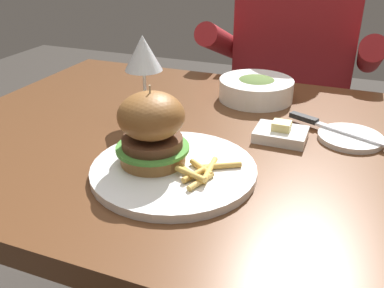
{
  "coord_description": "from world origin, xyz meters",
  "views": [
    {
      "loc": [
        0.2,
        -0.7,
        1.09
      ],
      "look_at": [
        -0.03,
        -0.12,
        0.78
      ],
      "focal_mm": 40.0,
      "sensor_mm": 36.0,
      "label": 1
    }
  ],
  "objects_px": {
    "wine_glass": "(143,56)",
    "bread_plate": "(350,138)",
    "main_plate": "(174,170)",
    "diner_person": "(290,107)",
    "soup_bowl": "(256,88)",
    "table_knife": "(327,126)",
    "burger_sandwich": "(152,128)",
    "butter_dish": "(281,134)"
  },
  "relations": [
    {
      "from": "main_plate",
      "to": "soup_bowl",
      "type": "height_order",
      "value": "soup_bowl"
    },
    {
      "from": "diner_person",
      "to": "butter_dish",
      "type": "bearing_deg",
      "value": -83.11
    },
    {
      "from": "bread_plate",
      "to": "diner_person",
      "type": "distance_m",
      "value": 0.64
    },
    {
      "from": "main_plate",
      "to": "butter_dish",
      "type": "distance_m",
      "value": 0.24
    },
    {
      "from": "main_plate",
      "to": "butter_dish",
      "type": "xyz_separation_m",
      "value": [
        0.14,
        0.19,
        0.0
      ]
    },
    {
      "from": "wine_glass",
      "to": "butter_dish",
      "type": "height_order",
      "value": "wine_glass"
    },
    {
      "from": "diner_person",
      "to": "soup_bowl",
      "type": "bearing_deg",
      "value": -92.82
    },
    {
      "from": "main_plate",
      "to": "wine_glass",
      "type": "xyz_separation_m",
      "value": [
        -0.15,
        0.19,
        0.13
      ]
    },
    {
      "from": "wine_glass",
      "to": "diner_person",
      "type": "distance_m",
      "value": 0.73
    },
    {
      "from": "soup_bowl",
      "to": "diner_person",
      "type": "distance_m",
      "value": 0.48
    },
    {
      "from": "main_plate",
      "to": "bread_plate",
      "type": "xyz_separation_m",
      "value": [
        0.26,
        0.24,
        -0.0
      ]
    },
    {
      "from": "wine_glass",
      "to": "diner_person",
      "type": "height_order",
      "value": "diner_person"
    },
    {
      "from": "burger_sandwich",
      "to": "diner_person",
      "type": "bearing_deg",
      "value": 83.19
    },
    {
      "from": "wine_glass",
      "to": "soup_bowl",
      "type": "relative_size",
      "value": 1.02
    },
    {
      "from": "burger_sandwich",
      "to": "diner_person",
      "type": "distance_m",
      "value": 0.86
    },
    {
      "from": "main_plate",
      "to": "diner_person",
      "type": "relative_size",
      "value": 0.23
    },
    {
      "from": "main_plate",
      "to": "butter_dish",
      "type": "bearing_deg",
      "value": 54.95
    },
    {
      "from": "main_plate",
      "to": "wine_glass",
      "type": "distance_m",
      "value": 0.27
    },
    {
      "from": "wine_glass",
      "to": "bread_plate",
      "type": "distance_m",
      "value": 0.43
    },
    {
      "from": "burger_sandwich",
      "to": "diner_person",
      "type": "relative_size",
      "value": 0.11
    },
    {
      "from": "burger_sandwich",
      "to": "table_knife",
      "type": "bearing_deg",
      "value": 45.38
    },
    {
      "from": "burger_sandwich",
      "to": "wine_glass",
      "type": "bearing_deg",
      "value": 120.24
    },
    {
      "from": "bread_plate",
      "to": "diner_person",
      "type": "xyz_separation_m",
      "value": [
        -0.2,
        0.59,
        -0.18
      ]
    },
    {
      "from": "main_plate",
      "to": "diner_person",
      "type": "bearing_deg",
      "value": 85.85
    },
    {
      "from": "burger_sandwich",
      "to": "diner_person",
      "type": "height_order",
      "value": "diner_person"
    },
    {
      "from": "butter_dish",
      "to": "diner_person",
      "type": "height_order",
      "value": "diner_person"
    },
    {
      "from": "table_knife",
      "to": "main_plate",
      "type": "bearing_deg",
      "value": -129.61
    },
    {
      "from": "butter_dish",
      "to": "soup_bowl",
      "type": "relative_size",
      "value": 0.56
    },
    {
      "from": "main_plate",
      "to": "diner_person",
      "type": "xyz_separation_m",
      "value": [
        0.06,
        0.82,
        -0.18
      ]
    },
    {
      "from": "diner_person",
      "to": "wine_glass",
      "type": "bearing_deg",
      "value": -108.27
    },
    {
      "from": "main_plate",
      "to": "diner_person",
      "type": "distance_m",
      "value": 0.85
    },
    {
      "from": "wine_glass",
      "to": "table_knife",
      "type": "height_order",
      "value": "wine_glass"
    },
    {
      "from": "main_plate",
      "to": "table_knife",
      "type": "xyz_separation_m",
      "value": [
        0.21,
        0.26,
        0.01
      ]
    },
    {
      "from": "burger_sandwich",
      "to": "table_knife",
      "type": "relative_size",
      "value": 0.68
    },
    {
      "from": "main_plate",
      "to": "bread_plate",
      "type": "bearing_deg",
      "value": 42.58
    },
    {
      "from": "burger_sandwich",
      "to": "wine_glass",
      "type": "xyz_separation_m",
      "value": [
        -0.11,
        0.19,
        0.06
      ]
    },
    {
      "from": "butter_dish",
      "to": "bread_plate",
      "type": "bearing_deg",
      "value": 19.94
    },
    {
      "from": "burger_sandwich",
      "to": "butter_dish",
      "type": "distance_m",
      "value": 0.27
    },
    {
      "from": "burger_sandwich",
      "to": "main_plate",
      "type": "bearing_deg",
      "value": -4.33
    },
    {
      "from": "soup_bowl",
      "to": "main_plate",
      "type": "bearing_deg",
      "value": -95.64
    },
    {
      "from": "burger_sandwich",
      "to": "soup_bowl",
      "type": "bearing_deg",
      "value": 78.76
    },
    {
      "from": "main_plate",
      "to": "burger_sandwich",
      "type": "distance_m",
      "value": 0.08
    }
  ]
}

